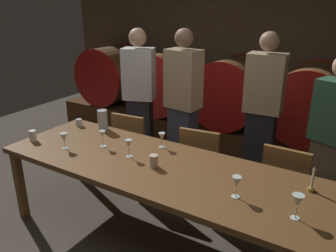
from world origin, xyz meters
The scene contains 26 objects.
ground_plane centered at (0.00, 0.00, 0.00)m, with size 8.17×8.17×0.00m, color #4C443A.
back_wall centered at (0.00, 2.95, 1.34)m, with size 6.28×0.24×2.68m, color brown.
barrel_shelf centered at (0.00, 2.40, 0.19)m, with size 5.65×0.90×0.39m, color #4C2D16.
wine_barrel_far_left centered at (-2.11, 2.40, 0.85)m, with size 0.94×0.86×0.94m.
wine_barrel_left centered at (-1.04, 2.40, 0.85)m, with size 0.94×0.86×0.94m.
wine_barrel_center centered at (0.03, 2.40, 0.85)m, with size 0.94×0.86×0.94m.
wine_barrel_right centered at (1.07, 2.40, 0.85)m, with size 0.94×0.86×0.94m.
dining_table centered at (0.28, 0.16, 0.70)m, with size 2.87×0.95×0.76m.
chair_left centered at (-0.53, 0.87, 0.49)m, with size 0.44×0.44×0.88m.
chair_center centered at (0.33, 0.88, 0.49)m, with size 0.45×0.45×0.88m.
chair_right centered at (1.17, 0.89, 0.49)m, with size 0.41×0.41×0.88m.
guest_far_left centered at (-0.80, 1.37, 0.90)m, with size 0.44×0.36×1.74m.
guest_center_left centered at (-0.12, 1.28, 0.91)m, with size 0.40×0.28×1.77m.
guest_center_right centered at (0.73, 1.47, 0.91)m, with size 0.40×0.27×1.77m.
guest_far_right centered at (1.45, 1.29, 0.83)m, with size 0.44×0.36×1.63m.
candle_center centered at (1.43, 0.40, 0.82)m, with size 0.05×0.05×0.20m.
pitcher centered at (-0.68, 0.55, 0.87)m, with size 0.10×0.10×0.21m.
wine_glass_far_left centered at (-0.65, -0.01, 0.87)m, with size 0.07×0.07×0.15m.
wine_glass_left centered at (-0.38, 0.21, 0.88)m, with size 0.06×0.06×0.16m.
wine_glass_center_left centered at (-0.03, 0.16, 0.88)m, with size 0.06×0.06×0.16m.
wine_glass_center_right centered at (0.10, 0.48, 0.86)m, with size 0.06×0.06×0.14m.
wine_glass_right centered at (1.00, 0.04, 0.87)m, with size 0.07×0.07×0.16m.
wine_glass_far_right centered at (1.41, 0.00, 0.89)m, with size 0.08×0.08×0.17m.
cup_left centered at (-1.05, -0.05, 0.82)m, with size 0.07×0.07×0.11m, color white.
cup_center centered at (-0.97, 0.49, 0.80)m, with size 0.07×0.07×0.08m, color silver.
cup_right centered at (0.26, 0.11, 0.82)m, with size 0.07×0.07×0.10m, color beige.
Camera 1 is at (1.68, -1.97, 2.07)m, focal length 36.48 mm.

